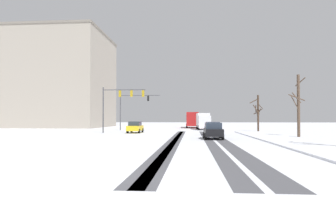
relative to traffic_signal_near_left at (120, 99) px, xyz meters
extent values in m
plane|color=silver|center=(7.34, -30.71, -4.79)|extent=(300.00, 300.00, 0.00)
cube|color=#4C4C51|center=(12.91, -13.36, -4.79)|extent=(1.07, 38.16, 0.01)
cube|color=#4C4C51|center=(11.68, -13.36, -4.79)|extent=(0.83, 38.16, 0.01)
cube|color=#4C4C51|center=(8.38, -13.36, -4.79)|extent=(0.90, 38.16, 0.01)
cube|color=#4C4C51|center=(8.73, -13.36, -4.79)|extent=(0.83, 38.16, 0.01)
cube|color=white|center=(18.51, -15.10, -4.73)|extent=(4.00, 38.16, 0.12)
cylinder|color=#47474C|center=(-2.42, -0.02, -1.54)|extent=(0.18, 0.18, 6.50)
cylinder|color=#47474C|center=(0.59, -0.02, 1.31)|extent=(6.03, 0.13, 0.12)
cube|color=#B79319|center=(-0.01, -0.02, 0.76)|extent=(0.32, 0.24, 0.90)
sphere|color=black|center=(-0.01, 0.14, 1.06)|extent=(0.20, 0.20, 0.20)
sphere|color=black|center=(-0.01, 0.14, 0.76)|extent=(0.20, 0.20, 0.20)
sphere|color=green|center=(-0.01, 0.14, 0.46)|extent=(0.20, 0.20, 0.20)
cube|color=#B79319|center=(1.64, -0.02, 0.76)|extent=(0.32, 0.24, 0.90)
sphere|color=black|center=(1.64, 0.14, 1.06)|extent=(0.20, 0.20, 0.20)
sphere|color=black|center=(1.64, 0.14, 0.76)|extent=(0.20, 0.20, 0.20)
sphere|color=green|center=(1.64, 0.14, 0.46)|extent=(0.20, 0.20, 0.20)
cube|color=#B79319|center=(3.30, -0.02, 0.76)|extent=(0.32, 0.24, 0.90)
sphere|color=black|center=(3.30, 0.14, 1.06)|extent=(0.20, 0.20, 0.20)
sphere|color=black|center=(3.30, 0.14, 0.76)|extent=(0.20, 0.20, 0.20)
sphere|color=green|center=(3.30, 0.14, 0.46)|extent=(0.20, 0.20, 0.20)
cylinder|color=#47474C|center=(-2.42, 9.98, -1.54)|extent=(0.18, 0.18, 6.50)
cylinder|color=#47474C|center=(1.10, 9.99, 1.31)|extent=(7.04, 0.14, 0.12)
cube|color=black|center=(2.51, 9.99, 0.76)|extent=(0.32, 0.24, 0.90)
sphere|color=black|center=(2.51, 10.15, 1.06)|extent=(0.20, 0.20, 0.20)
sphere|color=black|center=(2.51, 10.15, 0.76)|extent=(0.20, 0.20, 0.20)
sphere|color=green|center=(2.51, 10.15, 0.46)|extent=(0.20, 0.20, 0.20)
cube|color=yellow|center=(2.11, 0.40, -4.12)|extent=(1.74, 4.12, 0.70)
cube|color=#2D3847|center=(2.11, 0.25, -3.47)|extent=(1.58, 1.91, 0.60)
cylinder|color=black|center=(1.32, 1.67, -4.47)|extent=(0.23, 0.64, 0.64)
cylinder|color=black|center=(2.93, 1.66, -4.47)|extent=(0.23, 0.64, 0.64)
cylinder|color=black|center=(1.29, -0.87, -4.47)|extent=(0.23, 0.64, 0.64)
cylinder|color=black|center=(2.91, -0.88, -4.47)|extent=(0.23, 0.64, 0.64)
cube|color=#233899|center=(12.69, -3.99, -4.12)|extent=(1.84, 4.16, 0.70)
cube|color=#2D3847|center=(12.70, -4.14, -3.47)|extent=(1.62, 1.95, 0.60)
cylinder|color=black|center=(11.84, -2.75, -4.47)|extent=(0.24, 0.65, 0.64)
cylinder|color=black|center=(13.45, -2.69, -4.47)|extent=(0.24, 0.65, 0.64)
cylinder|color=black|center=(11.93, -5.29, -4.47)|extent=(0.24, 0.65, 0.64)
cylinder|color=black|center=(13.54, -5.23, -4.47)|extent=(0.24, 0.65, 0.64)
cube|color=black|center=(12.24, -11.17, -4.12)|extent=(1.74, 4.12, 0.70)
cube|color=#2D3847|center=(12.24, -11.32, -3.47)|extent=(1.58, 1.92, 0.60)
cylinder|color=black|center=(11.42, -9.91, -4.47)|extent=(0.23, 0.64, 0.64)
cylinder|color=black|center=(13.03, -9.89, -4.47)|extent=(0.23, 0.64, 0.64)
cylinder|color=black|center=(11.44, -12.45, -4.47)|extent=(0.23, 0.64, 0.64)
cylinder|color=black|center=(13.06, -12.43, -4.47)|extent=(0.23, 0.64, 0.64)
cube|color=#B21E1E|center=(10.19, 24.82, -2.86)|extent=(2.66, 11.04, 2.90)
cube|color=#283342|center=(10.19, 24.82, -2.51)|extent=(2.69, 10.16, 0.90)
cylinder|color=black|center=(11.44, 20.98, -4.31)|extent=(0.31, 0.96, 0.96)
cylinder|color=black|center=(9.06, 20.95, -4.31)|extent=(0.31, 0.96, 0.96)
cylinder|color=black|center=(11.33, 28.13, -4.31)|extent=(0.31, 0.96, 0.96)
cylinder|color=black|center=(8.96, 28.10, -4.31)|extent=(0.31, 0.96, 0.96)
cube|color=silver|center=(12.32, 10.74, -3.32)|extent=(2.19, 2.28, 2.10)
cube|color=silver|center=(12.17, 14.44, -3.07)|extent=(2.41, 5.29, 2.60)
cylinder|color=black|center=(13.32, 11.23, -4.37)|extent=(0.31, 0.85, 0.84)
cylinder|color=black|center=(11.29, 11.14, -4.37)|extent=(0.31, 0.85, 0.84)
cylinder|color=black|center=(13.12, 15.91, -4.37)|extent=(0.31, 0.85, 0.84)
cylinder|color=black|center=(11.10, 15.83, -4.37)|extent=(0.31, 0.85, 0.84)
cylinder|color=brown|center=(21.93, -7.14, -1.34)|extent=(0.32, 0.32, 6.91)
cylinder|color=brown|center=(21.61, -7.49, -0.48)|extent=(0.82, 0.79, 1.24)
cylinder|color=brown|center=(22.30, -6.74, 1.37)|extent=(0.93, 0.87, 0.96)
cylinder|color=brown|center=(21.49, -7.85, -0.47)|extent=(1.51, 1.01, 0.84)
cylinder|color=brown|center=(21.43, -7.32, -0.91)|extent=(0.48, 1.12, 1.51)
cylinder|color=#423023|center=(20.76, 7.35, -1.89)|extent=(0.29, 0.29, 5.81)
cylinder|color=#423023|center=(20.35, 8.16, 0.16)|extent=(1.72, 0.95, 0.91)
cylinder|color=#423023|center=(20.96, 7.63, -1.61)|extent=(0.70, 0.56, 0.97)
cylinder|color=#423023|center=(20.38, 6.96, -1.32)|extent=(0.96, 0.93, 1.61)
cylinder|color=#423023|center=(20.96, 6.88, -0.75)|extent=(1.05, 0.53, 1.03)
cylinder|color=#423023|center=(20.64, 7.86, -1.83)|extent=(1.10, 0.38, 0.51)
cylinder|color=#423023|center=(20.92, 7.83, -1.50)|extent=(1.05, 0.47, 0.54)
cylinder|color=#423023|center=(20.41, 7.44, -1.06)|extent=(0.30, 0.81, 0.99)
cube|color=#A89E8E|center=(-24.60, 27.01, 6.05)|extent=(28.45, 20.45, 21.68)
cube|color=gray|center=(-24.60, 27.01, 17.14)|extent=(28.75, 20.75, 0.50)
camera|label=1|loc=(10.14, -40.51, -2.77)|focal=31.21mm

